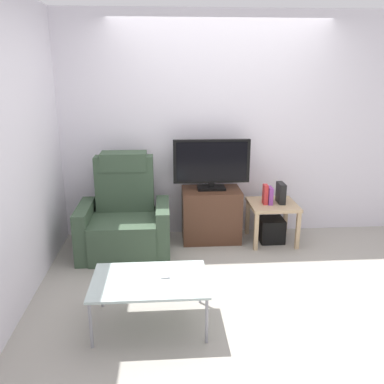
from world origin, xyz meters
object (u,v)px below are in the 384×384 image
Objects in this scene: side_table at (272,209)px; book_middle at (270,195)px; book_leftmost at (265,194)px; game_console at (281,193)px; coffee_table at (150,282)px; cell_phone at (165,274)px; tv_stand at (211,215)px; television at (212,163)px; subwoofer_box at (271,230)px; recliner_armchair at (125,219)px.

book_middle is at bearing -156.44° from side_table.
game_console is (0.19, 0.03, 0.00)m from book_leftmost.
cell_phone is (0.12, 0.07, 0.03)m from coffee_table.
coffee_table is at bearing -131.73° from side_table.
book_middle is 2.03m from coffee_table.
cell_phone is at bearing -109.38° from tv_stand.
game_console reaches higher than tv_stand.
book_leftmost is 0.25× the size of coffee_table.
television reaches higher than subwoofer_box.
book_leftmost is (-0.10, -0.02, 0.19)m from side_table.
recliner_armchair is at bearing 102.79° from coffee_table.
book_leftmost is at bearing -5.20° from recliner_armchair.
book_leftmost reaches higher than subwoofer_box.
tv_stand is at bearing 168.76° from book_leftmost.
television is 3.15× the size of subwoofer_box.
television is at bearing 167.05° from book_leftmost.
subwoofer_box is 1.19× the size of game_console.
tv_stand is 1.67m from cell_phone.
coffee_table is (-1.28, -1.52, -0.22)m from book_leftmost.
cell_phone is at bearing -130.55° from side_table.
book_leftmost is 0.97× the size of game_console.
book_leftmost is 0.19m from game_console.
game_console is (0.09, 0.01, 0.45)m from subwoofer_box.
recliner_armchair is 2.00× the size of side_table.
tv_stand is 4.50× the size of cell_phone.
television is 1.16m from recliner_armchair.
game_console is (0.09, 0.01, 0.19)m from side_table.
side_table is 2.37× the size of book_leftmost.
game_console is at bearing 8.97° from book_leftmost.
book_middle is at bearing 0.00° from book_leftmost.
book_leftmost is at bearing -168.69° from subwoofer_box.
television reaches higher than recliner_armchair.
book_middle is 1.90m from cell_phone.
tv_stand is 1.02m from recliner_armchair.
recliner_armchair reaches higher than book_middle.
subwoofer_box is 1.86× the size of cell_phone.
game_console reaches higher than book_middle.
recliner_armchair is 1.20× the size of coffee_table.
subwoofer_box is 1.96m from cell_phone.
book_middle is 0.14m from game_console.
side_table is at bearing 44.78° from cell_phone.
recliner_armchair is at bearing -165.61° from tv_stand.
book_middle reaches higher than side_table.
tv_stand is 2.87× the size of game_console.
book_leftmost is at bearing 46.72° from cell_phone.
book_leftmost reaches higher than tv_stand.
coffee_table is (0.32, -1.39, -0.00)m from recliner_armchair.
television is at bearing 170.41° from subwoofer_box.
game_console is (0.80, -0.09, 0.28)m from tv_stand.
game_console reaches higher than cell_phone.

